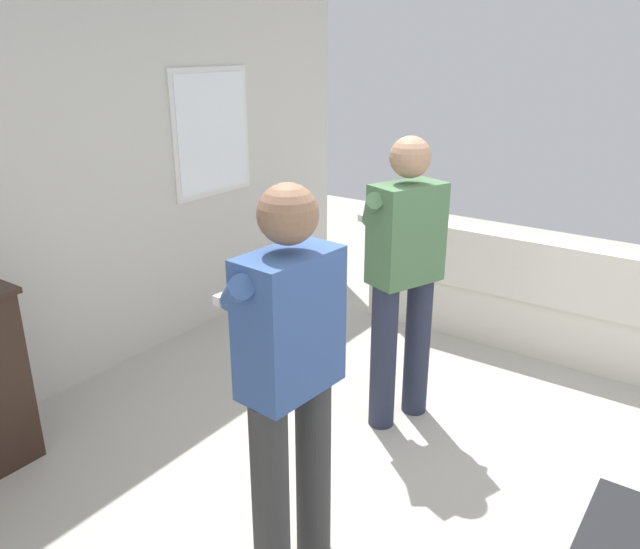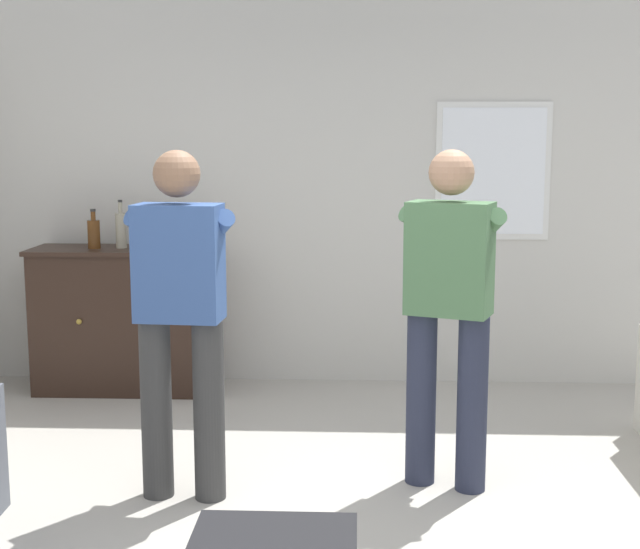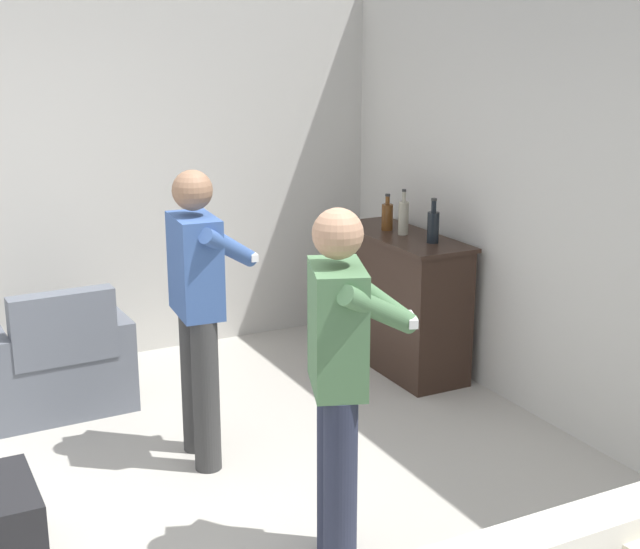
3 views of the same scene
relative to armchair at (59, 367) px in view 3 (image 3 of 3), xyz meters
name	(u,v)px [view 3 (image 3 of 3)]	position (x,y,z in m)	size (l,w,h in m)	color
ground	(157,539)	(1.79, 0.09, -0.29)	(10.40, 10.40, 0.00)	#B2ADA3
wall_back_with_window	(595,209)	(1.81, 2.75, 1.11)	(5.20, 0.15, 2.80)	beige
wall_side_left	(35,177)	(-0.87, 0.09, 1.11)	(0.12, 5.20, 2.80)	beige
armchair	(59,367)	(0.00, 0.00, 0.00)	(0.67, 0.90, 0.85)	slate
sideboard_cabinet	(400,301)	(0.33, 2.39, 0.21)	(1.22, 0.49, 0.99)	black
bottle_wine_green	(403,217)	(0.33, 2.40, 0.83)	(0.07, 0.07, 0.33)	gray
bottle_liquor_amber	(387,216)	(0.15, 2.37, 0.80)	(0.08, 0.08, 0.27)	#593314
bottle_spirits_clear	(433,226)	(0.64, 2.44, 0.82)	(0.08, 0.08, 0.31)	black
person_standing_left	(199,303)	(1.09, 0.59, 0.65)	(0.56, 0.49, 1.68)	#383838
person_standing_right	(340,375)	(2.37, 0.78, 0.65)	(0.52, 0.52, 1.68)	#282D42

